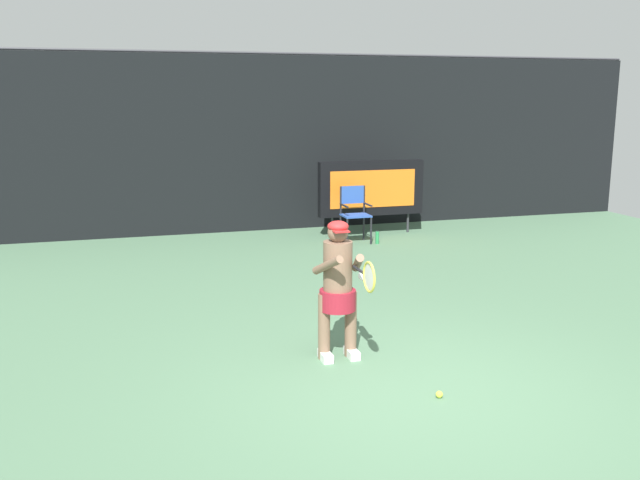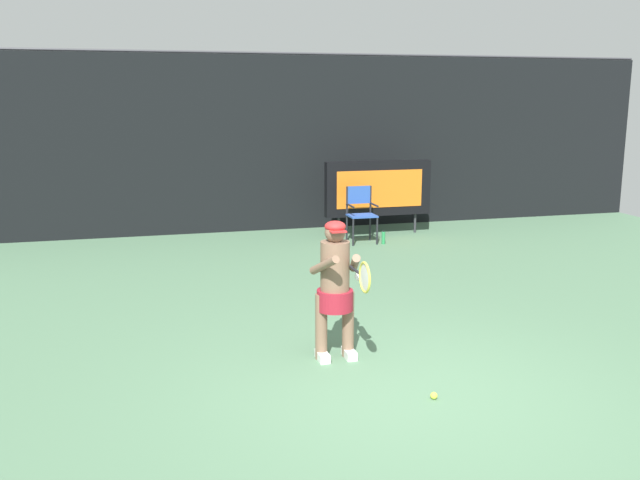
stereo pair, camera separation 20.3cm
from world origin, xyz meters
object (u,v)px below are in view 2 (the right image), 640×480
at_px(umpire_chair, 361,211).
at_px(tennis_racket, 364,277).
at_px(tennis_ball_loose, 434,396).
at_px(scoreboard, 378,188).
at_px(tennis_player, 335,284).
at_px(water_bottle, 383,238).

height_order(umpire_chair, tennis_racket, tennis_racket).
height_order(umpire_chair, tennis_ball_loose, umpire_chair).
relative_size(scoreboard, tennis_racket, 3.65).
bearing_deg(umpire_chair, tennis_player, -111.05).
distance_m(tennis_player, tennis_ball_loose, 1.60).
bearing_deg(tennis_player, scoreboard, 66.41).
height_order(tennis_player, tennis_racket, tennis_player).
height_order(tennis_racket, tennis_ball_loose, tennis_racket).
relative_size(umpire_chair, water_bottle, 4.08).
bearing_deg(water_bottle, tennis_racket, -112.09).
bearing_deg(scoreboard, water_bottle, -102.89).
xyz_separation_m(water_bottle, tennis_player, (-2.56, -5.42, 0.70)).
height_order(scoreboard, tennis_racket, scoreboard).
relative_size(umpire_chair, tennis_ball_loose, 15.88).
relative_size(tennis_racket, tennis_ball_loose, 8.85).
bearing_deg(tennis_racket, scoreboard, 73.64).
distance_m(scoreboard, water_bottle, 1.25).
height_order(scoreboard, tennis_ball_loose, scoreboard).
bearing_deg(tennis_racket, tennis_ball_loose, -48.22).
bearing_deg(tennis_player, water_bottle, 64.74).
relative_size(umpire_chair, tennis_player, 0.72).
xyz_separation_m(water_bottle, tennis_racket, (-2.45, -6.03, 0.93)).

